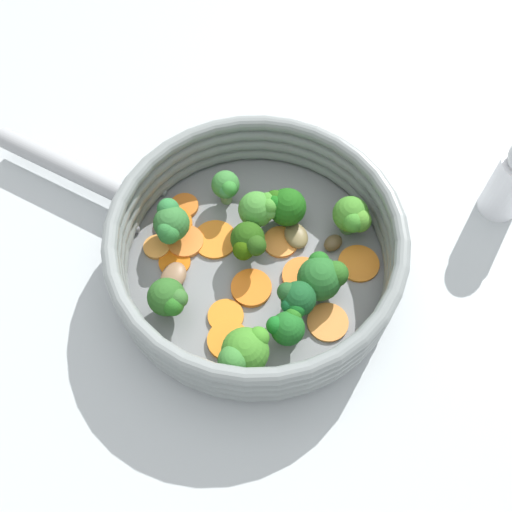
{
  "coord_description": "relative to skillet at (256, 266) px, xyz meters",
  "views": [
    {
      "loc": [
        0.29,
        -0.04,
        0.57
      ],
      "look_at": [
        0.0,
        0.0,
        0.03
      ],
      "focal_mm": 42.0,
      "sensor_mm": 36.0,
      "label": 1
    }
  ],
  "objects": [
    {
      "name": "carrot_slice_4",
      "position": [
        -0.03,
        -0.07,
        0.01
      ],
      "size": [
        0.04,
        0.04,
        0.01
      ],
      "primitive_type": "cylinder",
      "rotation": [
        0.0,
        0.0,
        2.99
      ],
      "color": "orange",
      "rests_on": "skillet"
    },
    {
      "name": "broccoli_floret_10",
      "position": [
        -0.01,
        -0.01,
        0.04
      ],
      "size": [
        0.04,
        0.04,
        0.05
      ],
      "color": "#74A656",
      "rests_on": "skillet"
    },
    {
      "name": "carrot_slice_12",
      "position": [
        0.03,
        -0.01,
        0.01
      ],
      "size": [
        0.06,
        0.06,
        0.01
      ],
      "primitive_type": "cylinder",
      "rotation": [
        0.0,
        0.0,
        2.55
      ],
      "color": "orange",
      "rests_on": "skillet"
    },
    {
      "name": "broccoli_floret_4",
      "position": [
        0.11,
        -0.03,
        0.04
      ],
      "size": [
        0.05,
        0.05,
        0.06
      ],
      "color": "#78A353",
      "rests_on": "skillet"
    },
    {
      "name": "broccoli_floret_7",
      "position": [
        -0.04,
        -0.08,
        0.04
      ],
      "size": [
        0.05,
        0.04,
        0.05
      ],
      "color": "#6C944A",
      "rests_on": "skillet"
    },
    {
      "name": "carrot_slice_11",
      "position": [
        -0.06,
        -0.08,
        0.01
      ],
      "size": [
        0.05,
        0.05,
        0.01
      ],
      "primitive_type": "cylinder",
      "rotation": [
        0.0,
        0.0,
        4.56
      ],
      "color": "orange",
      "rests_on": "skillet"
    },
    {
      "name": "ground_plane",
      "position": [
        0.0,
        0.0,
        -0.01
      ],
      "size": [
        4.0,
        4.0,
        0.0
      ],
      "primitive_type": "plane",
      "color": "#B4BBBD"
    },
    {
      "name": "broccoli_floret_9",
      "position": [
        -0.02,
        0.1,
        0.04
      ],
      "size": [
        0.04,
        0.04,
        0.05
      ],
      "color": "#5F954C",
      "rests_on": "skillet"
    },
    {
      "name": "skillet_handle",
      "position": [
        -0.14,
        -0.19,
        0.02
      ],
      "size": [
        0.13,
        0.17,
        0.02
      ],
      "primitive_type": "cylinder",
      "rotation": [
        1.57,
        0.0,
        5.66
      ],
      "color": "#999B9E",
      "rests_on": "skillet"
    },
    {
      "name": "carrot_slice_1",
      "position": [
        -0.03,
        -0.04,
        0.01
      ],
      "size": [
        0.06,
        0.06,
        0.0
      ],
      "primitive_type": "cylinder",
      "rotation": [
        0.0,
        0.0,
        5.72
      ],
      "color": "orange",
      "rests_on": "skillet"
    },
    {
      "name": "broccoli_floret_3",
      "position": [
        -0.05,
        0.01,
        0.04
      ],
      "size": [
        0.04,
        0.04,
        0.05
      ],
      "color": "#74A260",
      "rests_on": "skillet"
    },
    {
      "name": "broccoli_floret_0",
      "position": [
        0.09,
        0.02,
        0.04
      ],
      "size": [
        0.03,
        0.04,
        0.04
      ],
      "color": "#7AAD68",
      "rests_on": "skillet"
    },
    {
      "name": "carrot_slice_2",
      "position": [
        -0.02,
        0.03,
        0.01
      ],
      "size": [
        0.05,
        0.05,
        0.0
      ],
      "primitive_type": "cylinder",
      "rotation": [
        0.0,
        0.0,
        3.67
      ],
      "color": "orange",
      "rests_on": "skillet"
    },
    {
      "name": "carrot_slice_13",
      "position": [
        0.08,
        -0.04,
        0.01
      ],
      "size": [
        0.05,
        0.05,
        0.01
      ],
      "primitive_type": "cylinder",
      "rotation": [
        0.0,
        0.0,
        5.84
      ],
      "color": "orange",
      "rests_on": "skillet"
    },
    {
      "name": "carrot_slice_6",
      "position": [
        -0.03,
        -0.1,
        0.01
      ],
      "size": [
        0.04,
        0.04,
        0.0
      ],
      "primitive_type": "cylinder",
      "rotation": [
        0.0,
        0.0,
        5.02
      ],
      "color": "#F89C42",
      "rests_on": "skillet"
    },
    {
      "name": "carrot_slice_3",
      "position": [
        0.06,
        -0.04,
        0.01
      ],
      "size": [
        0.05,
        0.05,
        0.0
      ],
      "primitive_type": "cylinder",
      "rotation": [
        0.0,
        0.0,
        5.16
      ],
      "color": "orange",
      "rests_on": "skillet"
    },
    {
      "name": "broccoli_floret_5",
      "position": [
        -0.05,
        0.04,
        0.04
      ],
      "size": [
        0.04,
        0.04,
        0.05
      ],
      "color": "#6BA652",
      "rests_on": "skillet"
    },
    {
      "name": "carrot_slice_8",
      "position": [
        0.02,
        0.11,
        0.01
      ],
      "size": [
        0.05,
        0.05,
        0.0
      ],
      "primitive_type": "cylinder",
      "rotation": [
        0.0,
        0.0,
        4.49
      ],
      "color": "orange",
      "rests_on": "skillet"
    },
    {
      "name": "skillet_rivet_left",
      "position": [
        -0.1,
        -0.09,
        0.01
      ],
      "size": [
        0.01,
        0.01,
        0.01
      ],
      "primitive_type": "sphere",
      "color": "gray",
      "rests_on": "skillet"
    },
    {
      "name": "mushroom_piece_1",
      "position": [
        -0.02,
        0.05,
        0.01
      ],
      "size": [
        0.04,
        0.03,
        0.01
      ],
      "primitive_type": "ellipsoid",
      "rotation": [
        0.0,
        0.0,
        0.21
      ],
      "color": "olive",
      "rests_on": "skillet"
    },
    {
      "name": "skillet_rivet_right",
      "position": [
        -0.05,
        -0.12,
        0.01
      ],
      "size": [
        0.01,
        0.01,
        0.01
      ],
      "primitive_type": "sphere",
      "color": "gray",
      "rests_on": "skillet"
    },
    {
      "name": "skillet_rim_wall",
      "position": [
        0.0,
        0.0,
        0.04
      ],
      "size": [
        0.3,
        0.3,
        0.06
      ],
      "color": "gray",
      "rests_on": "skillet"
    },
    {
      "name": "broccoli_floret_6",
      "position": [
        -0.08,
        -0.02,
        0.04
      ],
      "size": [
        0.03,
        0.03,
        0.04
      ],
      "color": "#6C8E52",
      "rests_on": "skillet"
    },
    {
      "name": "carrot_slice_5",
      "position": [
        0.03,
        0.06,
        0.01
      ],
      "size": [
        0.05,
        0.05,
        0.0
      ],
      "primitive_type": "cylinder",
      "rotation": [
        0.0,
        0.0,
        0.98
      ],
      "color": "orange",
      "rests_on": "skillet"
    },
    {
      "name": "carrot_slice_7",
      "position": [
        -0.08,
        -0.07,
        0.01
      ],
      "size": [
        0.04,
        0.04,
        0.0
      ],
      "primitive_type": "cylinder",
      "rotation": [
        0.0,
        0.0,
        3.44
      ],
      "color": "orange",
      "rests_on": "skillet"
    },
    {
      "name": "mushroom_piece_0",
      "position": [
        -0.01,
        0.08,
        0.01
      ],
      "size": [
        0.03,
        0.03,
        0.01
      ],
      "primitive_type": "ellipsoid",
      "rotation": [
        0.0,
        0.0,
        5.31
      ],
      "color": "brown",
      "rests_on": "skillet"
    },
    {
      "name": "broccoli_floret_1",
      "position": [
        0.04,
        -0.09,
        0.04
      ],
      "size": [
        0.04,
        0.04,
        0.05
      ],
      "color": "#5E9542",
      "rests_on": "skillet"
    },
    {
      "name": "mushroom_piece_2",
      "position": [
        0.01,
        -0.09,
        0.01
      ],
      "size": [
        0.04,
        0.04,
        0.01
      ],
      "primitive_type": "ellipsoid",
      "rotation": [
        0.0,
        0.0,
        5.83
      ],
      "color": "#8A674A",
      "rests_on": "skillet"
    },
    {
      "name": "broccoli_floret_2",
      "position": [
        0.04,
        0.06,
        0.03
      ],
      "size": [
        0.05,
        0.05,
        0.05
      ],
      "color": "#89AA5D",
      "rests_on": "skillet"
    },
    {
      "name": "carrot_slice_9",
      "position": [
        0.08,
        0.06,
        0.01
      ],
      "size": [
        0.05,
        0.05,
        0.0
      ],
      "primitive_type": "cylinder",
      "rotation": [
        0.0,
        0.0,
        5.14
      ],
      "color": "orange",
      "rests_on": "skillet"
    },
    {
      "name": "carrot_slice_0",
      "position": [
        -0.01,
        -0.08,
        0.01
      ],
      "size": [
        0.04,
        0.04,
        0.0
      ],
      "primitive_type": "cylinder",
      "rotation": [
        0.0,
        0.0,
        5.98
      ],
      "color": "orange",
      "rests_on": "skillet"
    },
    {
      "name": "skillet",
      "position": [
        0.0,
        0.0,
        0.0
      ],
      "size": [
        0.28,
        0.28,
        0.01
      ],
      "primitive_type": "cylinder",
      "color": "gray",
      "rests_on": "ground_plane"
    },
    {
      "name": "broccoli_floret_8",
      "position": [
        0.06,
        0.03,
        0.04
      ],
      "size": [
        0.04,
        0.04,
        0.05
      ],
      "color": "#799450",
      "rests_on": "skillet"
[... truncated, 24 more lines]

